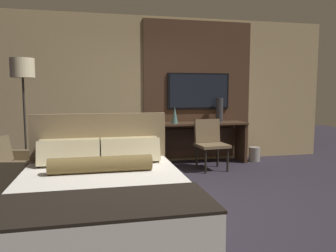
{
  "coord_description": "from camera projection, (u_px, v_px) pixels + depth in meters",
  "views": [
    {
      "loc": [
        -1.09,
        -3.69,
        1.38
      ],
      "look_at": [
        -0.07,
        0.91,
        0.88
      ],
      "focal_mm": 35.0,
      "sensor_mm": 36.0,
      "label": 1
    }
  ],
  "objects": [
    {
      "name": "ground_plane",
      "position": [
        190.0,
        206.0,
        3.97
      ],
      "size": [
        16.0,
        16.0,
        0.0
      ],
      "primitive_type": "plane",
      "color": "#28232D"
    },
    {
      "name": "wall_back_tv_panel",
      "position": [
        158.0,
        90.0,
        6.36
      ],
      "size": [
        7.2,
        0.09,
        2.8
      ],
      "color": "tan",
      "rests_on": "ground_plane"
    },
    {
      "name": "bed",
      "position": [
        102.0,
        198.0,
        3.27
      ],
      "size": [
        1.68,
        2.21,
        1.1
      ],
      "color": "#33281E",
      "rests_on": "ground_plane"
    },
    {
      "name": "desk",
      "position": [
        202.0,
        136.0,
        6.34
      ],
      "size": [
        1.68,
        0.53,
        0.78
      ],
      "color": "#422D1E",
      "rests_on": "ground_plane"
    },
    {
      "name": "tv",
      "position": [
        199.0,
        91.0,
        6.46
      ],
      "size": [
        1.25,
        0.04,
        0.71
      ],
      "color": "black"
    },
    {
      "name": "desk_chair",
      "position": [
        210.0,
        140.0,
        5.8
      ],
      "size": [
        0.55,
        0.55,
        0.88
      ],
      "rotation": [
        0.0,
        0.0,
        0.08
      ],
      "color": "brown",
      "rests_on": "ground_plane"
    },
    {
      "name": "armchair_by_window",
      "position": [
        19.0,
        177.0,
        4.32
      ],
      "size": [
        0.99,
        1.01,
        0.77
      ],
      "rotation": [
        0.0,
        0.0,
        1.37
      ],
      "color": "brown",
      "rests_on": "ground_plane"
    },
    {
      "name": "floor_lamp",
      "position": [
        23.0,
        78.0,
        4.76
      ],
      "size": [
        0.34,
        0.34,
        1.86
      ],
      "color": "#282623",
      "rests_on": "ground_plane"
    },
    {
      "name": "vase_tall",
      "position": [
        219.0,
        110.0,
        6.45
      ],
      "size": [
        0.14,
        0.14,
        0.46
      ],
      "color": "#333338",
      "rests_on": "desk"
    },
    {
      "name": "vase_short",
      "position": [
        175.0,
        115.0,
        6.07
      ],
      "size": [
        0.12,
        0.12,
        0.32
      ],
      "color": "#4C706B",
      "rests_on": "desk"
    },
    {
      "name": "waste_bin",
      "position": [
        254.0,
        154.0,
        6.49
      ],
      "size": [
        0.22,
        0.22,
        0.28
      ],
      "color": "gray",
      "rests_on": "ground_plane"
    }
  ]
}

